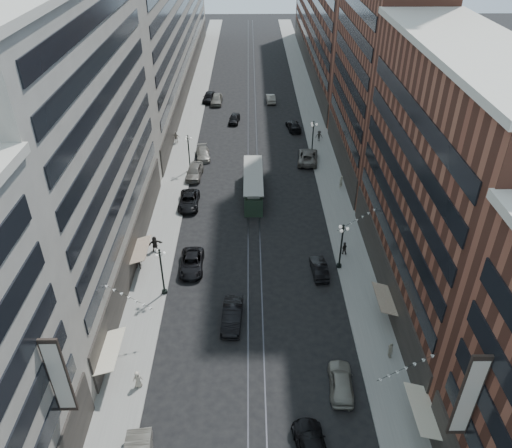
{
  "coord_description": "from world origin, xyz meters",
  "views": [
    {
      "loc": [
        -0.39,
        -10.56,
        34.07
      ],
      "look_at": [
        0.18,
        33.24,
        5.0
      ],
      "focal_mm": 35.0,
      "sensor_mm": 36.0,
      "label": 1
    }
  ],
  "objects_px": {
    "lamppost_sw_far": "(162,270)",
    "car_13": "(234,119)",
    "pedestrian_2": "(138,263)",
    "car_11": "(308,156)",
    "car_2": "(192,263)",
    "pedestrian_4": "(390,350)",
    "car_5": "(232,316)",
    "car_8": "(203,154)",
    "car_6": "(312,448)",
    "pedestrian_6": "(176,137)",
    "car_9": "(209,97)",
    "lamppost_sw_mid": "(189,152)",
    "car_extra_0": "(194,171)",
    "lamppost_se_mid": "(313,137)",
    "pedestrian_5": "(155,244)",
    "car_10": "(319,268)",
    "car_4": "(341,382)",
    "pedestrian_9": "(319,136)",
    "car_12": "(293,125)",
    "pedestrian_7": "(344,248)",
    "car_extra_1": "(217,99)",
    "car_7": "(189,201)",
    "streetcar": "(253,186)",
    "pedestrian_8": "(341,182)",
    "car_14": "(271,98)",
    "pedestrian_1": "(138,379)",
    "lamppost_se_far": "(341,245)"
  },
  "relations": [
    {
      "from": "car_2",
      "to": "pedestrian_5",
      "type": "height_order",
      "value": "pedestrian_5"
    },
    {
      "from": "pedestrian_1",
      "to": "car_7",
      "type": "xyz_separation_m",
      "value": [
        1.31,
        28.73,
        -0.19
      ]
    },
    {
      "from": "car_4",
      "to": "pedestrian_9",
      "type": "xyz_separation_m",
      "value": [
        3.99,
        48.97,
        0.23
      ]
    },
    {
      "from": "car_7",
      "to": "car_13",
      "type": "bearing_deg",
      "value": 78.96
    },
    {
      "from": "lamppost_sw_far",
      "to": "pedestrian_8",
      "type": "relative_size",
      "value": 3.0
    },
    {
      "from": "car_2",
      "to": "car_13",
      "type": "relative_size",
      "value": 1.25
    },
    {
      "from": "car_8",
      "to": "car_extra_0",
      "type": "relative_size",
      "value": 0.93
    },
    {
      "from": "pedestrian_4",
      "to": "pedestrian_7",
      "type": "xyz_separation_m",
      "value": [
        -1.63,
        15.07,
        -0.03
      ]
    },
    {
      "from": "car_13",
      "to": "lamppost_se_mid",
      "type": "bearing_deg",
      "value": -40.37
    },
    {
      "from": "pedestrian_8",
      "to": "car_extra_1",
      "type": "xyz_separation_m",
      "value": [
        -18.86,
        33.72,
        -0.18
      ]
    },
    {
      "from": "car_8",
      "to": "pedestrian_5",
      "type": "height_order",
      "value": "pedestrian_5"
    },
    {
      "from": "lamppost_sw_far",
      "to": "car_13",
      "type": "distance_m",
      "value": 46.06
    },
    {
      "from": "lamppost_sw_far",
      "to": "car_11",
      "type": "height_order",
      "value": "lamppost_sw_far"
    },
    {
      "from": "car_5",
      "to": "car_7",
      "type": "distance_m",
      "value": 22.21
    },
    {
      "from": "lamppost_sw_far",
      "to": "car_9",
      "type": "xyz_separation_m",
      "value": [
        0.8,
        56.6,
        -2.23
      ]
    },
    {
      "from": "car_13",
      "to": "pedestrian_9",
      "type": "relative_size",
      "value": 2.39
    },
    {
      "from": "car_13",
      "to": "car_extra_1",
      "type": "distance_m",
      "value": 10.26
    },
    {
      "from": "pedestrian_1",
      "to": "car_extra_1",
      "type": "bearing_deg",
      "value": -104.1
    },
    {
      "from": "pedestrian_7",
      "to": "pedestrian_8",
      "type": "height_order",
      "value": "pedestrian_8"
    },
    {
      "from": "pedestrian_4",
      "to": "pedestrian_6",
      "type": "distance_m",
      "value": 51.37
    },
    {
      "from": "car_11",
      "to": "pedestrian_5",
      "type": "relative_size",
      "value": 3.31
    },
    {
      "from": "car_2",
      "to": "pedestrian_4",
      "type": "height_order",
      "value": "pedestrian_4"
    },
    {
      "from": "pedestrian_2",
      "to": "pedestrian_9",
      "type": "distance_m",
      "value": 40.59
    },
    {
      "from": "lamppost_se_far",
      "to": "car_5",
      "type": "height_order",
      "value": "lamppost_se_far"
    },
    {
      "from": "lamppost_sw_mid",
      "to": "pedestrian_6",
      "type": "bearing_deg",
      "value": 108.0
    },
    {
      "from": "car_8",
      "to": "pedestrian_5",
      "type": "distance_m",
      "value": 24.42
    },
    {
      "from": "lamppost_sw_mid",
      "to": "car_extra_0",
      "type": "distance_m",
      "value": 2.98
    },
    {
      "from": "car_5",
      "to": "car_extra_0",
      "type": "relative_size",
      "value": 0.97
    },
    {
      "from": "car_13",
      "to": "pedestrian_5",
      "type": "height_order",
      "value": "pedestrian_5"
    },
    {
      "from": "lamppost_sw_mid",
      "to": "car_8",
      "type": "height_order",
      "value": "lamppost_sw_mid"
    },
    {
      "from": "streetcar",
      "to": "car_12",
      "type": "height_order",
      "value": "streetcar"
    },
    {
      "from": "lamppost_se_mid",
      "to": "car_10",
      "type": "bearing_deg",
      "value": -94.54
    },
    {
      "from": "pedestrian_6",
      "to": "car_extra_0",
      "type": "xyz_separation_m",
      "value": [
        3.95,
        -11.55,
        -0.21
      ]
    },
    {
      "from": "car_5",
      "to": "car_8",
      "type": "bearing_deg",
      "value": 102.39
    },
    {
      "from": "streetcar",
      "to": "car_11",
      "type": "relative_size",
      "value": 1.85
    },
    {
      "from": "lamppost_se_far",
      "to": "car_10",
      "type": "distance_m",
      "value": 3.43
    },
    {
      "from": "car_13",
      "to": "pedestrian_5",
      "type": "distance_m",
      "value": 39.17
    },
    {
      "from": "car_4",
      "to": "pedestrian_8",
      "type": "height_order",
      "value": "pedestrian_8"
    },
    {
      "from": "pedestrian_2",
      "to": "pedestrian_6",
      "type": "relative_size",
      "value": 0.87
    },
    {
      "from": "car_7",
      "to": "car_extra_0",
      "type": "relative_size",
      "value": 1.05
    },
    {
      "from": "car_7",
      "to": "car_10",
      "type": "xyz_separation_m",
      "value": [
        15.31,
        -14.1,
        -0.05
      ]
    },
    {
      "from": "car_13",
      "to": "pedestrian_7",
      "type": "relative_size",
      "value": 2.78
    },
    {
      "from": "streetcar",
      "to": "car_4",
      "type": "distance_m",
      "value": 32.5
    },
    {
      "from": "lamppost_se_mid",
      "to": "car_6",
      "type": "bearing_deg",
      "value": -96.06
    },
    {
      "from": "car_10",
      "to": "car_12",
      "type": "bearing_deg",
      "value": -93.46
    },
    {
      "from": "car_6",
      "to": "car_8",
      "type": "xyz_separation_m",
      "value": [
        -11.57,
        49.09,
        -0.09
      ]
    },
    {
      "from": "pedestrian_2",
      "to": "car_11",
      "type": "bearing_deg",
      "value": 56.99
    },
    {
      "from": "car_extra_0",
      "to": "car_13",
      "type": "bearing_deg",
      "value": 79.55
    },
    {
      "from": "car_5",
      "to": "pedestrian_4",
      "type": "height_order",
      "value": "pedestrian_4"
    },
    {
      "from": "lamppost_sw_mid",
      "to": "car_14",
      "type": "distance_m",
      "value": 31.81
    }
  ]
}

